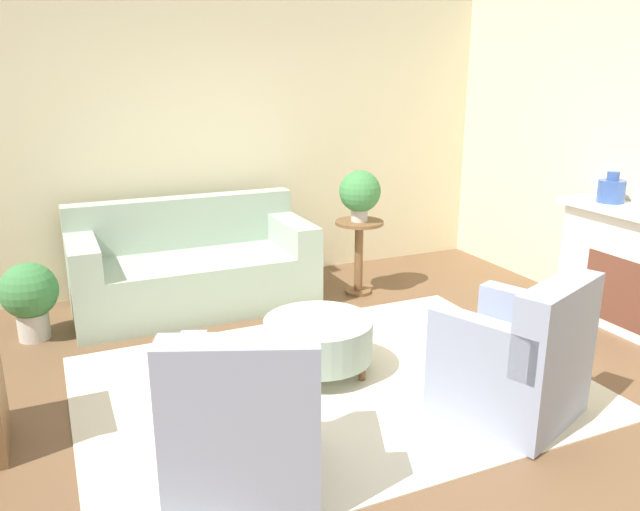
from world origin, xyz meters
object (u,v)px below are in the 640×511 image
(couch, at_px, (193,270))
(side_table, at_px, (359,246))
(ottoman_table, at_px, (318,338))
(potted_plant_on_side_table, at_px, (360,192))
(armchair_right, at_px, (517,362))
(vase_mantel_near, at_px, (611,190))
(armchair_left, at_px, (245,425))
(potted_plant_floor, at_px, (29,295))

(couch, bearing_deg, side_table, -11.41)
(side_table, bearing_deg, ottoman_table, -126.90)
(side_table, bearing_deg, potted_plant_on_side_table, 90.00)
(ottoman_table, bearing_deg, armchair_right, -48.76)
(armchair_right, height_order, side_table, armchair_right)
(armchair_right, distance_m, vase_mantel_near, 2.14)
(armchair_left, relative_size, side_table, 1.35)
(potted_plant_on_side_table, xyz_separation_m, potted_plant_floor, (-2.83, 0.10, -0.61))
(potted_plant_on_side_table, height_order, potted_plant_floor, potted_plant_on_side_table)
(ottoman_table, bearing_deg, potted_plant_on_side_table, 53.10)
(armchair_left, height_order, side_table, armchair_left)
(ottoman_table, relative_size, side_table, 1.07)
(armchair_right, relative_size, side_table, 1.35)
(armchair_right, relative_size, potted_plant_floor, 1.53)
(potted_plant_floor, bearing_deg, side_table, -1.97)
(ottoman_table, relative_size, potted_plant_on_side_table, 1.61)
(armchair_left, bearing_deg, potted_plant_floor, 111.66)
(ottoman_table, distance_m, side_table, 1.71)
(ottoman_table, height_order, vase_mantel_near, vase_mantel_near)
(potted_plant_on_side_table, bearing_deg, couch, 168.59)
(couch, xyz_separation_m, potted_plant_floor, (-1.33, -0.21, 0.02))
(armchair_right, relative_size, vase_mantel_near, 3.73)
(couch, relative_size, ottoman_table, 2.73)
(ottoman_table, height_order, potted_plant_on_side_table, potted_plant_on_side_table)
(armchair_left, xyz_separation_m, potted_plant_on_side_table, (1.86, 2.35, 0.61))
(vase_mantel_near, bearing_deg, side_table, 139.47)
(armchair_left, bearing_deg, couch, 82.37)
(side_table, relative_size, potted_plant_on_side_table, 1.50)
(couch, distance_m, vase_mantel_near, 3.60)
(potted_plant_floor, bearing_deg, ottoman_table, -38.86)
(armchair_left, distance_m, ottoman_table, 1.30)
(couch, distance_m, side_table, 1.54)
(armchair_right, height_order, ottoman_table, armchair_right)
(couch, bearing_deg, potted_plant_floor, -171.19)
(armchair_left, relative_size, potted_plant_floor, 1.53)
(couch, height_order, armchair_left, couch)
(vase_mantel_near, xyz_separation_m, potted_plant_on_side_table, (-1.60, 1.37, -0.13))
(potted_plant_on_side_table, bearing_deg, vase_mantel_near, -40.53)
(potted_plant_on_side_table, bearing_deg, armchair_right, -93.69)
(ottoman_table, bearing_deg, vase_mantel_near, -0.10)
(ottoman_table, bearing_deg, couch, 106.12)
(potted_plant_on_side_table, relative_size, potted_plant_floor, 0.75)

